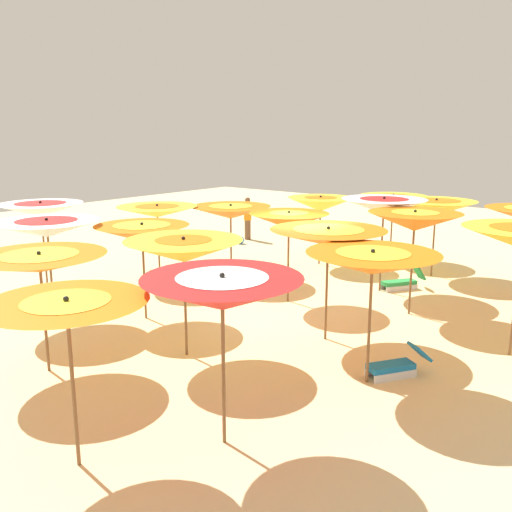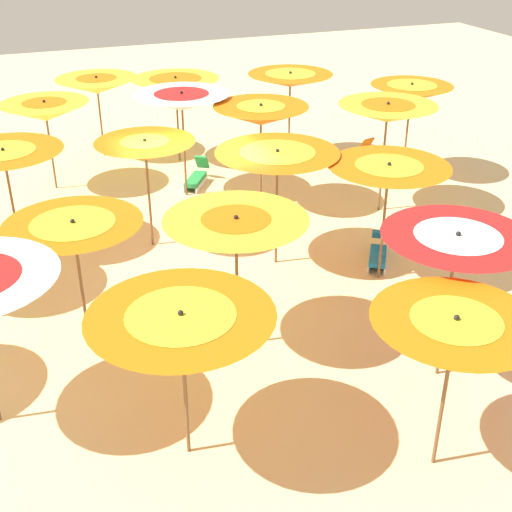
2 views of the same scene
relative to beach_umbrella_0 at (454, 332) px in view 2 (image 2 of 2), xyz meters
The scene contains 21 objects.
ground 6.92m from the beach_umbrella_0, 168.98° to the right, with size 43.05×43.05×0.04m, color beige.
beach_umbrella_0 is the anchor object (origin of this frame).
beach_umbrella_1 1.90m from the beach_umbrella_0, 144.78° to the left, with size 2.11×2.11×2.40m.
beach_umbrella_2 4.77m from the beach_umbrella_0, 158.73° to the left, with size 2.17×2.17×2.31m.
beach_umbrella_3 7.92m from the beach_umbrella_0, 155.37° to the left, with size 2.13×2.13×2.52m.
beach_umbrella_4 10.12m from the beach_umbrella_0, 150.85° to the left, with size 1.99×1.99×2.41m.
beach_umbrella_5 3.16m from the beach_umbrella_0, 114.29° to the right, with size 2.26×2.26×2.18m.
beach_umbrella_6 3.65m from the beach_umbrella_0, 155.95° to the right, with size 2.17×2.17×2.30m.
beach_umbrella_7 5.69m from the beach_umbrella_0, behind, with size 2.30×2.30×2.35m.
beach_umbrella_8 8.32m from the beach_umbrella_0, behind, with size 2.09×2.09×2.45m.
beach_umbrella_9 11.26m from the beach_umbrella_0, 166.46° to the left, with size 2.19×2.19×2.41m.
beach_umbrella_11 5.64m from the beach_umbrella_0, 138.52° to the right, with size 2.08×2.08×2.21m.
beach_umbrella_12 7.56m from the beach_umbrella_0, 164.89° to the right, with size 1.96×1.96×2.29m.
beach_umbrella_13 9.62m from the beach_umbrella_0, behind, with size 2.19×2.19×2.52m.
beach_umbrella_14 11.99m from the beach_umbrella_0, behind, with size 2.27×2.27×2.29m.
beach_umbrella_17 9.28m from the beach_umbrella_0, 150.61° to the right, with size 2.28×2.28×2.16m.
beach_umbrella_18 11.68m from the beach_umbrella_0, 162.56° to the right, with size 2.06×2.06×2.20m.
beach_umbrella_19 13.27m from the beach_umbrella_0, behind, with size 2.15×2.15×2.20m.
lounger_1 10.95m from the beach_umbrella_0, 154.20° to the left, with size 1.26×0.66×0.65m.
lounger_2 5.66m from the beach_umbrella_0, 158.04° to the left, with size 1.16×0.90×0.55m.
lounger_3 10.27m from the beach_umbrella_0, behind, with size 1.20×0.95×0.63m.
Camera 2 is at (11.76, -3.16, 6.47)m, focal length 48.00 mm.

